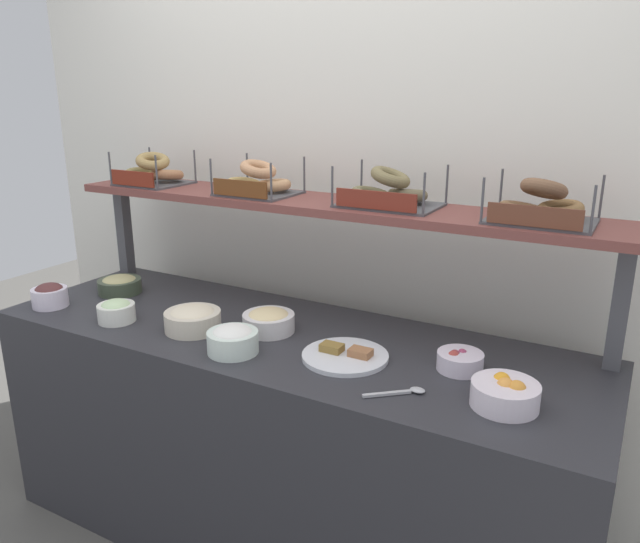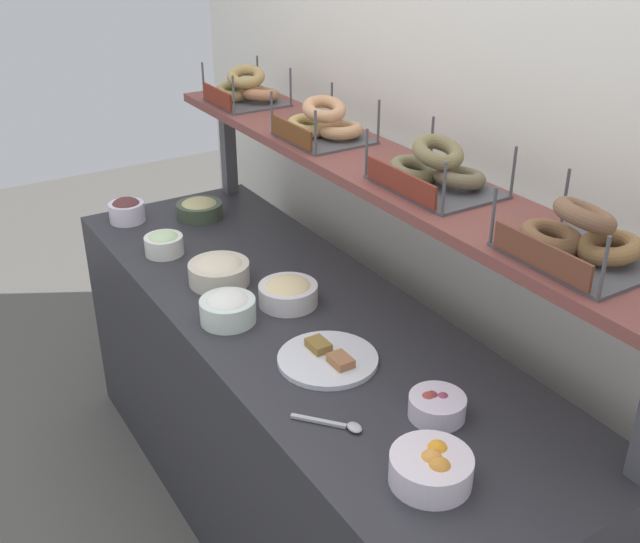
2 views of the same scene
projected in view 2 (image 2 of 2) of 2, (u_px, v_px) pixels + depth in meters
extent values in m
plane|color=#595651|center=(301.00, 519.00, 2.70)|extent=(8.00, 8.00, 0.00)
cube|color=white|center=(446.00, 170.00, 2.42)|extent=(3.36, 0.06, 2.40)
cube|color=#2D2D33|center=(299.00, 423.00, 2.51)|extent=(2.16, 0.70, 0.85)
cube|color=#4C4C51|center=(228.00, 146.00, 3.13)|extent=(0.05, 0.05, 0.40)
cube|color=brown|center=(375.00, 166.00, 2.26)|extent=(2.12, 0.32, 0.03)
cylinder|color=beige|center=(219.00, 273.00, 2.47)|extent=(0.20, 0.20, 0.07)
ellipsoid|color=beige|center=(219.00, 265.00, 2.46)|extent=(0.15, 0.15, 0.05)
cylinder|color=white|center=(431.00, 469.00, 1.64)|extent=(0.18, 0.18, 0.07)
sphere|color=#F9A227|center=(437.00, 451.00, 1.66)|extent=(0.05, 0.05, 0.05)
sphere|color=#F9A145|center=(431.00, 460.00, 1.63)|extent=(0.05, 0.05, 0.05)
sphere|color=orange|center=(439.00, 469.00, 1.61)|extent=(0.05, 0.05, 0.05)
sphere|color=#F39E2F|center=(435.00, 461.00, 1.63)|extent=(0.03, 0.03, 0.03)
cylinder|color=white|center=(290.00, 294.00, 2.35)|extent=(0.18, 0.18, 0.06)
ellipsoid|color=beige|center=(289.00, 286.00, 2.34)|extent=(0.14, 0.14, 0.05)
cylinder|color=white|center=(437.00, 407.00, 1.85)|extent=(0.14, 0.14, 0.06)
sphere|color=#AD4038|center=(428.00, 398.00, 1.85)|extent=(0.03, 0.03, 0.03)
sphere|color=#92373F|center=(432.00, 397.00, 1.85)|extent=(0.03, 0.03, 0.03)
sphere|color=#A03C5D|center=(443.00, 398.00, 1.85)|extent=(0.03, 0.03, 0.03)
cylinder|color=white|center=(127.00, 212.00, 2.92)|extent=(0.14, 0.14, 0.07)
ellipsoid|color=brown|center=(126.00, 205.00, 2.91)|extent=(0.11, 0.11, 0.05)
cylinder|color=white|center=(164.00, 245.00, 2.67)|extent=(0.14, 0.14, 0.07)
ellipsoid|color=beige|center=(163.00, 238.00, 2.65)|extent=(0.11, 0.11, 0.05)
cylinder|color=#414D39|center=(200.00, 210.00, 2.96)|extent=(0.18, 0.18, 0.06)
ellipsoid|color=#C5BD7E|center=(199.00, 204.00, 2.95)|extent=(0.14, 0.14, 0.04)
cylinder|color=white|center=(228.00, 311.00, 2.25)|extent=(0.17, 0.17, 0.07)
ellipsoid|color=white|center=(227.00, 302.00, 2.24)|extent=(0.13, 0.13, 0.05)
cylinder|color=white|center=(328.00, 359.00, 2.07)|extent=(0.28, 0.28, 0.01)
cube|color=olive|center=(318.00, 345.00, 2.10)|extent=(0.07, 0.05, 0.02)
cube|color=#A26942|center=(341.00, 361.00, 2.03)|extent=(0.07, 0.05, 0.02)
cube|color=#B7B7BC|center=(318.00, 421.00, 1.83)|extent=(0.11, 0.10, 0.01)
ellipsoid|color=#B7B7BC|center=(354.00, 427.00, 1.81)|extent=(0.04, 0.03, 0.01)
cube|color=#4C4C51|center=(247.00, 102.00, 2.84)|extent=(0.27, 0.24, 0.01)
cylinder|color=#4C4C51|center=(203.00, 81.00, 2.86)|extent=(0.01, 0.01, 0.14)
cylinder|color=#4C4C51|center=(234.00, 96.00, 2.66)|extent=(0.01, 0.01, 0.14)
cylinder|color=#4C4C51|center=(258.00, 74.00, 2.97)|extent=(0.01, 0.01, 0.14)
cylinder|color=#4C4C51|center=(291.00, 87.00, 2.77)|extent=(0.01, 0.01, 0.14)
cube|color=maroon|center=(217.00, 97.00, 2.77)|extent=(0.23, 0.01, 0.06)
torus|color=#95834E|center=(234.00, 91.00, 2.85)|extent=(0.19, 0.19, 0.06)
torus|color=#AC744E|center=(260.00, 94.00, 2.82)|extent=(0.19, 0.19, 0.06)
torus|color=#A4844E|center=(246.00, 77.00, 2.80)|extent=(0.20, 0.20, 0.08)
cube|color=#4C4C51|center=(324.00, 138.00, 2.44)|extent=(0.28, 0.24, 0.01)
cylinder|color=#4C4C51|center=(272.00, 113.00, 2.46)|extent=(0.01, 0.01, 0.14)
cylinder|color=#4C4C51|center=(315.00, 134.00, 2.26)|extent=(0.01, 0.01, 0.14)
cylinder|color=#4C4C51|center=(332.00, 103.00, 2.57)|extent=(0.01, 0.01, 0.14)
cylinder|color=#4C4C51|center=(379.00, 122.00, 2.37)|extent=(0.01, 0.01, 0.14)
cube|color=brown|center=(292.00, 132.00, 2.37)|extent=(0.24, 0.01, 0.06)
torus|color=tan|center=(308.00, 125.00, 2.45)|extent=(0.15, 0.15, 0.06)
torus|color=tan|center=(341.00, 130.00, 2.42)|extent=(0.15, 0.15, 0.05)
torus|color=tan|center=(324.00, 109.00, 2.40)|extent=(0.17, 0.16, 0.07)
cube|color=#4C4C51|center=(436.00, 186.00, 2.05)|extent=(0.34, 0.24, 0.01)
cylinder|color=#4C4C51|center=(367.00, 154.00, 2.09)|extent=(0.01, 0.01, 0.14)
cylinder|color=#4C4C51|center=(444.00, 190.00, 1.84)|extent=(0.01, 0.01, 0.14)
cylinder|color=#4C4C51|center=(432.00, 140.00, 2.20)|extent=(0.01, 0.01, 0.14)
cylinder|color=#4C4C51|center=(513.00, 173.00, 1.95)|extent=(0.01, 0.01, 0.14)
cube|color=maroon|center=(401.00, 182.00, 1.98)|extent=(0.29, 0.01, 0.06)
torus|color=olive|center=(414.00, 170.00, 2.06)|extent=(0.18, 0.18, 0.06)
torus|color=brown|center=(459.00, 177.00, 2.01)|extent=(0.17, 0.17, 0.06)
torus|color=olive|center=(438.00, 152.00, 2.01)|extent=(0.16, 0.15, 0.08)
cube|color=#4C4C51|center=(578.00, 257.00, 1.66)|extent=(0.31, 0.24, 0.01)
cylinder|color=#4C4C51|center=(493.00, 217.00, 1.69)|extent=(0.01, 0.01, 0.14)
cylinder|color=#4C4C51|center=(604.00, 269.00, 1.46)|extent=(0.01, 0.01, 0.14)
cylinder|color=#4C4C51|center=(565.00, 197.00, 1.80)|extent=(0.01, 0.01, 0.14)
cube|color=brown|center=(541.00, 255.00, 1.59)|extent=(0.27, 0.01, 0.06)
torus|color=brown|center=(551.00, 237.00, 1.67)|extent=(0.20, 0.20, 0.06)
torus|color=olive|center=(609.00, 247.00, 1.63)|extent=(0.20, 0.20, 0.06)
torus|color=brown|center=(585.00, 215.00, 1.62)|extent=(0.18, 0.18, 0.09)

